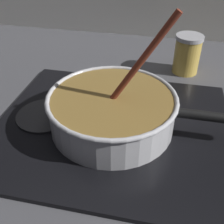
# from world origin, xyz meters

# --- Properties ---
(ground) EXTENTS (2.40, 1.60, 0.04)m
(ground) POSITION_xyz_m (0.00, 0.00, -0.02)
(ground) COLOR #4C4C51
(hob_plate) EXTENTS (0.56, 0.48, 0.01)m
(hob_plate) POSITION_xyz_m (0.08, 0.15, 0.01)
(hob_plate) COLOR black
(hob_plate) RESTS_ON ground
(burner_ring) EXTENTS (0.20, 0.20, 0.01)m
(burner_ring) POSITION_xyz_m (0.08, 0.15, 0.02)
(burner_ring) COLOR #592D0C
(burner_ring) RESTS_ON hob_plate
(spare_burner) EXTENTS (0.14, 0.14, 0.01)m
(spare_burner) POSITION_xyz_m (-0.10, 0.15, 0.01)
(spare_burner) COLOR #262628
(spare_burner) RESTS_ON hob_plate
(cooking_pan) EXTENTS (0.46, 0.30, 0.28)m
(cooking_pan) POSITION_xyz_m (0.08, 0.15, 0.06)
(cooking_pan) COLOR silver
(cooking_pan) RESTS_ON hob_plate
(condiment_jar) EXTENTS (0.09, 0.09, 0.12)m
(condiment_jar) POSITION_xyz_m (0.25, 0.49, 0.06)
(condiment_jar) COLOR gold
(condiment_jar) RESTS_ON ground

